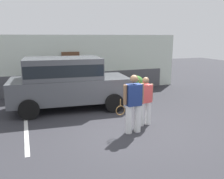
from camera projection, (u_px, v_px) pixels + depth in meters
ground_plane at (129, 130)px, 7.39m from camera, size 40.00×40.00×0.00m
parking_stripe_0 at (26, 126)px, 7.74m from camera, size 0.12×4.40×0.01m
house_frontage at (83, 65)px, 12.35m from camera, size 10.74×0.40×2.93m
parked_suv at (67, 81)px, 9.36m from camera, size 4.74×2.47×2.05m
tennis_player_man at (133, 103)px, 7.01m from camera, size 0.91×0.28×1.77m
tennis_player_woman at (145, 100)px, 7.63m from camera, size 0.73×0.30×1.60m
potted_plant_by_porch at (137, 83)px, 12.15m from camera, size 0.68×0.68×0.89m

